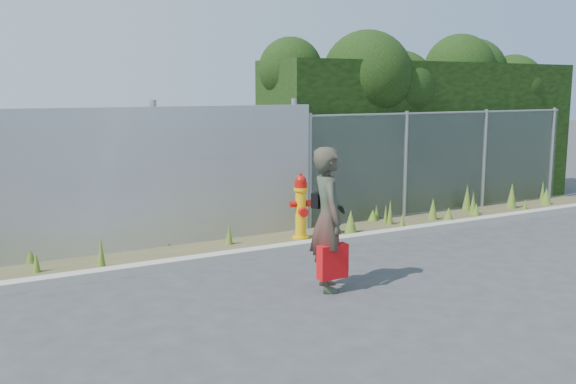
# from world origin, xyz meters

# --- Properties ---
(ground) EXTENTS (80.00, 80.00, 0.00)m
(ground) POSITION_xyz_m (0.00, 0.00, 0.00)
(ground) COLOR #373739
(ground) RESTS_ON ground
(curb) EXTENTS (16.00, 0.22, 0.12)m
(curb) POSITION_xyz_m (0.00, 1.80, 0.06)
(curb) COLOR #A8A398
(curb) RESTS_ON ground
(weed_strip) EXTENTS (16.00, 1.30, 0.54)m
(weed_strip) POSITION_xyz_m (-0.78, 2.48, 0.14)
(weed_strip) COLOR #4C472B
(weed_strip) RESTS_ON ground
(corrugated_fence) EXTENTS (8.50, 0.21, 2.30)m
(corrugated_fence) POSITION_xyz_m (-3.25, 3.01, 1.10)
(corrugated_fence) COLOR #AEB0B5
(corrugated_fence) RESTS_ON ground
(chainlink_fence) EXTENTS (6.50, 0.07, 2.05)m
(chainlink_fence) POSITION_xyz_m (4.25, 3.00, 1.03)
(chainlink_fence) COLOR gray
(chainlink_fence) RESTS_ON ground
(hedge) EXTENTS (7.45, 2.08, 3.64)m
(hedge) POSITION_xyz_m (4.44, 3.99, 1.98)
(hedge) COLOR black
(hedge) RESTS_ON ground
(fire_hydrant) EXTENTS (0.37, 0.33, 1.10)m
(fire_hydrant) POSITION_xyz_m (0.50, 2.38, 0.54)
(fire_hydrant) COLOR #E9A90C
(fire_hydrant) RESTS_ON ground
(woman) EXTENTS (0.62, 0.76, 1.78)m
(woman) POSITION_xyz_m (-0.55, -0.05, 0.89)
(woman) COLOR #0D573B
(woman) RESTS_ON ground
(red_tote_bag) EXTENTS (0.38, 0.14, 0.50)m
(red_tote_bag) POSITION_xyz_m (-0.60, -0.22, 0.40)
(red_tote_bag) COLOR #BD0B0A
(black_shoulder_bag) EXTENTS (0.25, 0.10, 0.19)m
(black_shoulder_bag) POSITION_xyz_m (-0.55, 0.16, 1.10)
(black_shoulder_bag) COLOR black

